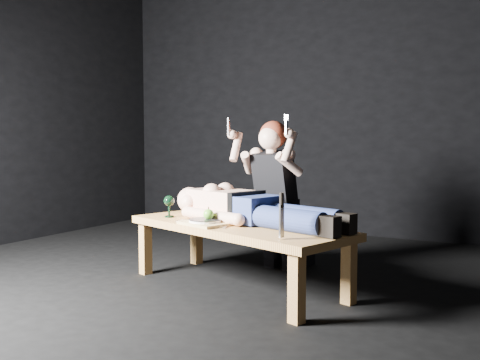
{
  "coord_description": "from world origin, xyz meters",
  "views": [
    {
      "loc": [
        1.99,
        -3.04,
        1.0
      ],
      "look_at": [
        0.29,
        0.1,
        0.75
      ],
      "focal_mm": 38.39,
      "sensor_mm": 36.0,
      "label": 1
    }
  ],
  "objects": [
    {
      "name": "plate",
      "position": [
        0.13,
        -0.1,
        0.48
      ],
      "size": [
        0.28,
        0.28,
        0.02
      ],
      "primitive_type": "cylinder",
      "rotation": [
        0.0,
        0.0,
        -0.33
      ],
      "color": "white",
      "rests_on": "serving_tray"
    },
    {
      "name": "carving_knife",
      "position": [
        0.8,
        -0.34,
        0.59
      ],
      "size": [
        0.04,
        0.05,
        0.27
      ],
      "primitive_type": null,
      "rotation": [
        0.0,
        0.0,
        -0.31
      ],
      "color": "#B2B2B7",
      "rests_on": "table"
    },
    {
      "name": "fork_flat",
      "position": [
        -0.11,
        0.0,
        0.45
      ],
      "size": [
        0.04,
        0.18,
        0.01
      ],
      "primitive_type": "cube",
      "rotation": [
        0.0,
        0.0,
        -0.15
      ],
      "color": "#B2B2B7",
      "rests_on": "table"
    },
    {
      "name": "table",
      "position": [
        0.29,
        0.05,
        0.23
      ],
      "size": [
        1.79,
        1.11,
        0.45
      ],
      "primitive_type": "cube",
      "rotation": [
        0.0,
        0.0,
        -0.31
      ],
      "color": "tan",
      "rests_on": "ground"
    },
    {
      "name": "knife_flat",
      "position": [
        0.24,
        -0.14,
        0.45
      ],
      "size": [
        0.05,
        0.18,
        0.01
      ],
      "primitive_type": "cube",
      "rotation": [
        0.0,
        0.0,
        -0.18
      ],
      "color": "#B2B2B7",
      "rests_on": "table"
    },
    {
      "name": "lying_man",
      "position": [
        0.37,
        0.13,
        0.58
      ],
      "size": [
        1.73,
        0.99,
        0.26
      ],
      "primitive_type": null,
      "rotation": [
        0.0,
        0.0,
        -0.31
      ],
      "color": "#D3A38D",
      "rests_on": "table"
    },
    {
      "name": "serving_tray",
      "position": [
        0.13,
        -0.1,
        0.46
      ],
      "size": [
        0.39,
        0.33,
        0.02
      ],
      "primitive_type": "cube",
      "rotation": [
        0.0,
        0.0,
        -0.33
      ],
      "color": "tan",
      "rests_on": "table"
    },
    {
      "name": "ground",
      "position": [
        0.0,
        0.0,
        0.0
      ],
      "size": [
        5.0,
        5.0,
        0.0
      ],
      "primitive_type": "plane",
      "color": "black",
      "rests_on": "ground"
    },
    {
      "name": "goblet",
      "position": [
        -0.31,
        0.07,
        0.53
      ],
      "size": [
        0.1,
        0.1,
        0.17
      ],
      "primitive_type": null,
      "rotation": [
        0.0,
        0.0,
        -0.31
      ],
      "color": "black",
      "rests_on": "table"
    },
    {
      "name": "apple",
      "position": [
        0.15,
        -0.09,
        0.52
      ],
      "size": [
        0.07,
        0.07,
        0.07
      ],
      "primitive_type": "sphere",
      "color": "green",
      "rests_on": "plate"
    },
    {
      "name": "spoon_flat",
      "position": [
        0.3,
        -0.1,
        0.45
      ],
      "size": [
        0.06,
        0.18,
        0.01
      ],
      "primitive_type": "cube",
      "rotation": [
        0.0,
        0.0,
        0.23
      ],
      "color": "#B2B2B7",
      "rests_on": "table"
    },
    {
      "name": "back_wall",
      "position": [
        0.0,
        2.5,
        1.5
      ],
      "size": [
        5.0,
        0.0,
        5.0
      ],
      "primitive_type": "plane",
      "rotation": [
        1.57,
        0.0,
        0.0
      ],
      "color": "black",
      "rests_on": "ground"
    },
    {
      "name": "kneeling_woman",
      "position": [
        0.34,
        0.67,
        0.61
      ],
      "size": [
        0.76,
        0.82,
        1.21
      ],
      "primitive_type": null,
      "rotation": [
        0.0,
        0.0,
        -0.17
      ],
      "color": "black",
      "rests_on": "ground"
    }
  ]
}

